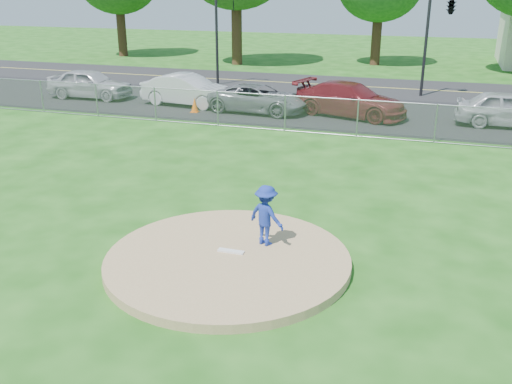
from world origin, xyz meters
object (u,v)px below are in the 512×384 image
at_px(pitcher, 266,215).
at_px(parked_car_gray, 258,98).
at_px(traffic_cone, 195,105).
at_px(parked_car_darkred, 350,100).
at_px(traffic_signal_center, 449,8).
at_px(parked_car_silver, 90,84).
at_px(traffic_signal_left, 220,28).
at_px(parked_car_white, 187,90).
at_px(parked_car_pearl, 510,109).

height_order(pitcher, parked_car_gray, pitcher).
xyz_separation_m(traffic_cone, parked_car_darkred, (7.20, 1.48, 0.42)).
height_order(traffic_signal_center, traffic_cone, traffic_signal_center).
relative_size(parked_car_silver, parked_car_darkred, 0.86).
bearing_deg(traffic_cone, traffic_signal_left, 102.19).
bearing_deg(traffic_signal_left, traffic_signal_center, -0.00).
height_order(traffic_signal_left, traffic_cone, traffic_signal_left).
relative_size(pitcher, parked_car_silver, 0.31).
xyz_separation_m(traffic_cone, parked_car_gray, (2.88, 0.97, 0.31)).
xyz_separation_m(traffic_signal_center, traffic_cone, (-11.05, -7.78, -4.25)).
bearing_deg(parked_car_white, parked_car_gray, -88.96).
bearing_deg(parked_car_silver, parked_car_darkred, -91.48).
height_order(parked_car_gray, parked_car_pearl, parked_car_pearl).
relative_size(parked_car_gray, parked_car_darkred, 0.89).
distance_m(traffic_signal_center, traffic_cone, 14.17).
bearing_deg(parked_car_silver, parked_car_pearl, -91.23).
bearing_deg(traffic_signal_left, traffic_cone, -77.81).
distance_m(traffic_signal_center, pitcher, 21.72).
xyz_separation_m(traffic_cone, parked_car_silver, (-6.78, 1.56, 0.42)).
xyz_separation_m(traffic_cone, parked_car_pearl, (14.02, 1.53, 0.41)).
distance_m(traffic_cone, parked_car_pearl, 14.11).
distance_m(traffic_signal_left, parked_car_pearl, 17.10).
bearing_deg(parked_car_gray, parked_car_white, 88.44).
bearing_deg(parked_car_pearl, parked_car_white, 89.95).
height_order(traffic_signal_center, parked_car_darkred, traffic_signal_center).
distance_m(traffic_cone, parked_car_silver, 6.97).
bearing_deg(traffic_cone, parked_car_white, 125.72).
height_order(pitcher, parked_car_silver, pitcher).
relative_size(pitcher, parked_car_darkred, 0.27).
bearing_deg(parked_car_white, parked_car_darkred, -82.16).
bearing_deg(pitcher, parked_car_white, -37.05).
height_order(traffic_cone, parked_car_silver, parked_car_silver).
bearing_deg(traffic_signal_left, parked_car_silver, -129.34).
height_order(traffic_signal_left, parked_car_white, traffic_signal_left).
height_order(traffic_cone, parked_car_white, parked_car_white).
distance_m(traffic_signal_left, traffic_cone, 8.51).
relative_size(parked_car_white, parked_car_pearl, 1.05).
bearing_deg(parked_car_silver, traffic_cone, -104.10).
bearing_deg(traffic_signal_center, parked_car_silver, -160.76).
distance_m(traffic_signal_center, parked_car_gray, 11.35).
distance_m(traffic_signal_left, parked_car_gray, 8.64).
xyz_separation_m(traffic_signal_left, pitcher, (9.38, -21.14, -2.46)).
height_order(parked_car_white, parked_car_gray, parked_car_white).
bearing_deg(traffic_cone, parked_car_silver, 167.03).
relative_size(parked_car_silver, parked_car_white, 0.97).
relative_size(parked_car_white, parked_car_gray, 0.99).
bearing_deg(pitcher, traffic_cone, -37.63).
distance_m(parked_car_silver, parked_car_gray, 9.68).
height_order(traffic_signal_left, parked_car_gray, traffic_signal_left).
relative_size(traffic_signal_center, pitcher, 3.96).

